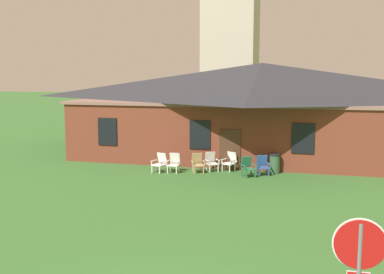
# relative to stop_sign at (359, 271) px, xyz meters

# --- Properties ---
(brick_building) EXTENTS (21.63, 10.40, 5.53)m
(brick_building) POSITION_rel_stop_sign_xyz_m (-3.76, 21.10, 0.82)
(brick_building) COLOR brown
(brick_building) RESTS_ON ground
(dome_tower) EXTENTS (5.18, 5.18, 19.60)m
(dome_tower) POSITION_rel_stop_sign_xyz_m (-8.37, 36.45, 6.98)
(dome_tower) COLOR #BCB29E
(dome_tower) RESTS_ON ground
(stop_sign) EXTENTS (0.81, 0.07, 2.81)m
(stop_sign) POSITION_rel_stop_sign_xyz_m (0.00, 0.00, 0.00)
(stop_sign) COLOR slate
(stop_sign) RESTS_ON ground
(lawn_chair_by_porch) EXTENTS (0.75, 0.80, 0.96)m
(lawn_chair_by_porch) POSITION_rel_stop_sign_xyz_m (-8.06, 14.60, -1.50)
(lawn_chair_by_porch) COLOR white
(lawn_chair_by_porch) RESTS_ON ground
(lawn_chair_near_door) EXTENTS (0.65, 0.67, 0.96)m
(lawn_chair_near_door) POSITION_rel_stop_sign_xyz_m (-7.38, 14.75, -1.50)
(lawn_chair_near_door) COLOR silver
(lawn_chair_near_door) RESTS_ON ground
(lawn_chair_left_end) EXTENTS (0.80, 0.84, 0.96)m
(lawn_chair_left_end) POSITION_rel_stop_sign_xyz_m (-6.23, 15.03, -1.50)
(lawn_chair_left_end) COLOR tan
(lawn_chair_left_end) RESTS_ON ground
(lawn_chair_middle) EXTENTS (0.85, 0.87, 0.96)m
(lawn_chair_middle) POSITION_rel_stop_sign_xyz_m (-5.63, 15.53, -1.50)
(lawn_chair_middle) COLOR silver
(lawn_chair_middle) RESTS_ON ground
(lawn_chair_right_end) EXTENTS (0.81, 0.85, 0.96)m
(lawn_chair_right_end) POSITION_rel_stop_sign_xyz_m (-4.72, 15.80, -1.50)
(lawn_chair_right_end) COLOR white
(lawn_chair_right_end) RESTS_ON ground
(lawn_chair_far_side) EXTENTS (0.84, 0.87, 0.96)m
(lawn_chair_far_side) POSITION_rel_stop_sign_xyz_m (-3.67, 14.71, -1.50)
(lawn_chair_far_side) COLOR #28704C
(lawn_chair_far_side) RESTS_ON ground
(lawn_chair_under_eave) EXTENTS (0.75, 0.80, 0.96)m
(lawn_chair_under_eave) POSITION_rel_stop_sign_xyz_m (-3.02, 15.24, -1.50)
(lawn_chair_under_eave) COLOR #2D5693
(lawn_chair_under_eave) RESTS_ON ground
(trash_bin) EXTENTS (0.56, 0.56, 0.98)m
(trash_bin) POSITION_rel_stop_sign_xyz_m (-2.48, 15.80, -1.50)
(trash_bin) COLOR #335638
(trash_bin) RESTS_ON ground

